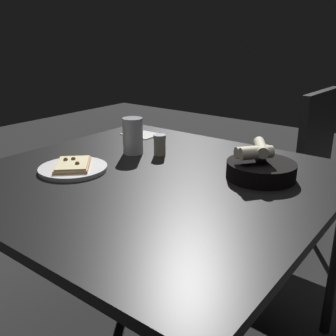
% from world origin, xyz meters
% --- Properties ---
extents(dining_table, '(1.15, 1.10, 0.72)m').
position_xyz_m(dining_table, '(0.00, 0.00, 0.67)').
color(dining_table, black).
rests_on(dining_table, ground).
extents(pizza_plate, '(0.24, 0.24, 0.04)m').
position_xyz_m(pizza_plate, '(0.25, 0.13, 0.73)').
color(pizza_plate, white).
rests_on(pizza_plate, dining_table).
extents(bread_basket, '(0.23, 0.23, 0.12)m').
position_xyz_m(bread_basket, '(-0.30, -0.20, 0.76)').
color(bread_basket, black).
rests_on(bread_basket, dining_table).
extents(beer_glass, '(0.08, 0.08, 0.14)m').
position_xyz_m(beer_glass, '(0.22, -0.15, 0.78)').
color(beer_glass, silver).
rests_on(beer_glass, dining_table).
extents(pepper_shaker, '(0.05, 0.05, 0.08)m').
position_xyz_m(pepper_shaker, '(0.12, -0.19, 0.76)').
color(pepper_shaker, '#BFB299').
rests_on(pepper_shaker, dining_table).
extents(napkin, '(0.16, 0.12, 0.00)m').
position_xyz_m(napkin, '(0.39, -0.39, 0.72)').
color(napkin, white).
rests_on(napkin, dining_table).
extents(chair_near, '(0.46, 0.46, 0.91)m').
position_xyz_m(chair_near, '(-0.12, -1.00, 0.52)').
color(chair_near, '#272727').
rests_on(chair_near, ground).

